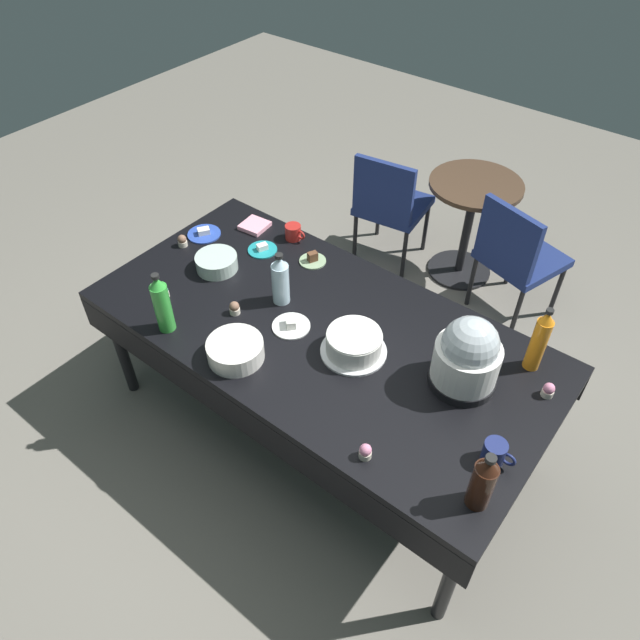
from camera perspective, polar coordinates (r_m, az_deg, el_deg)
ground at (r=3.35m, az=-0.00°, el=-9.91°), size 9.00×9.00×0.00m
potluck_table at (r=2.82m, az=-0.00°, el=-1.64°), size 2.20×1.10×0.75m
frosted_layer_cake at (r=2.64m, az=3.27°, el=-2.26°), size 0.30×0.30×0.11m
slow_cooker at (r=2.51m, az=13.92°, el=-3.40°), size 0.29×0.29×0.35m
glass_salad_bowl at (r=3.13m, az=-9.87°, el=5.46°), size 0.22×0.22×0.08m
ceramic_snack_bowl at (r=2.64m, az=-8.10°, el=-2.89°), size 0.25×0.25×0.09m
dessert_plate_sage at (r=3.15m, az=-0.71°, el=5.82°), size 0.14×0.14×0.06m
dessert_plate_cobalt at (r=3.40m, az=-11.05°, el=8.15°), size 0.18×0.18×0.04m
dessert_plate_white at (r=2.78m, az=-2.78°, el=-0.47°), size 0.18×0.18×0.05m
dessert_plate_teal at (r=3.24m, az=-5.53°, el=6.78°), size 0.16×0.16×0.04m
cupcake_rose at (r=3.02m, az=-14.74°, el=2.61°), size 0.05×0.05×0.07m
cupcake_mint at (r=2.86m, az=-8.19°, el=1.13°), size 0.05×0.05×0.07m
cupcake_berry at (r=2.84m, az=14.87°, el=-0.44°), size 0.05×0.05×0.07m
cupcake_lemon at (r=2.31m, az=4.36°, el=-12.46°), size 0.05×0.05×0.07m
cupcake_vanilla at (r=3.33m, az=-13.05°, el=7.39°), size 0.05×0.05×0.07m
cupcake_cocoa at (r=2.66m, az=21.03°, el=-6.29°), size 0.05×0.05×0.07m
soda_bottle_cola at (r=2.20m, az=15.32°, el=-14.73°), size 0.09×0.09×0.28m
soda_bottle_lime_soda at (r=2.77m, az=-14.90°, el=1.48°), size 0.08×0.08×0.32m
soda_bottle_water at (r=2.84m, az=-3.81°, el=3.85°), size 0.08×0.08×0.28m
soda_bottle_orange_juice at (r=2.67m, az=20.25°, el=-1.88°), size 0.07×0.07×0.33m
coffee_mug_red at (r=3.30m, az=-2.56°, el=8.41°), size 0.13×0.09×0.08m
coffee_mug_navy at (r=2.38m, az=16.40°, el=-12.08°), size 0.13×0.09×0.10m
paper_napkin_stack at (r=3.42m, az=-6.27°, el=8.98°), size 0.15×0.15×0.02m
maroon_chair_left at (r=4.12m, az=6.68°, el=11.12°), size 0.50×0.50×0.85m
maroon_chair_right at (r=3.82m, az=18.29°, el=6.05°), size 0.55×0.55×0.85m
round_cafe_table at (r=4.11m, az=14.22°, el=9.98°), size 0.60×0.60×0.72m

